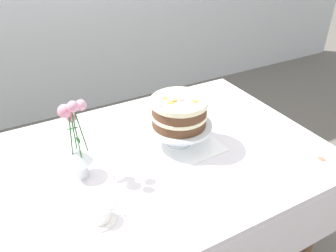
{
  "coord_description": "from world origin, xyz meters",
  "views": [
    {
      "loc": [
        -0.53,
        -1.04,
        1.61
      ],
      "look_at": [
        0.04,
        0.01,
        0.86
      ],
      "focal_mm": 36.2,
      "sensor_mm": 36.0,
      "label": 1
    }
  ],
  "objects_px": {
    "layer_cake": "(179,112)",
    "flower_vase": "(77,147)",
    "dining_table": "(164,174)",
    "cake_stand": "(179,127)",
    "teacup": "(99,214)"
  },
  "relations": [
    {
      "from": "dining_table",
      "to": "cake_stand",
      "type": "distance_m",
      "value": 0.21
    },
    {
      "from": "dining_table",
      "to": "layer_cake",
      "type": "distance_m",
      "value": 0.28
    },
    {
      "from": "cake_stand",
      "to": "teacup",
      "type": "height_order",
      "value": "cake_stand"
    },
    {
      "from": "dining_table",
      "to": "teacup",
      "type": "xyz_separation_m",
      "value": [
        -0.35,
        -0.2,
        0.12
      ]
    },
    {
      "from": "dining_table",
      "to": "layer_cake",
      "type": "height_order",
      "value": "layer_cake"
    },
    {
      "from": "flower_vase",
      "to": "teacup",
      "type": "height_order",
      "value": "flower_vase"
    },
    {
      "from": "layer_cake",
      "to": "flower_vase",
      "type": "height_order",
      "value": "flower_vase"
    },
    {
      "from": "layer_cake",
      "to": "flower_vase",
      "type": "relative_size",
      "value": 0.71
    },
    {
      "from": "layer_cake",
      "to": "teacup",
      "type": "distance_m",
      "value": 0.54
    },
    {
      "from": "dining_table",
      "to": "cake_stand",
      "type": "bearing_deg",
      "value": 27.67
    },
    {
      "from": "cake_stand",
      "to": "flower_vase",
      "type": "bearing_deg",
      "value": -179.28
    },
    {
      "from": "layer_cake",
      "to": "flower_vase",
      "type": "distance_m",
      "value": 0.44
    },
    {
      "from": "flower_vase",
      "to": "teacup",
      "type": "bearing_deg",
      "value": -92.78
    },
    {
      "from": "layer_cake",
      "to": "flower_vase",
      "type": "xyz_separation_m",
      "value": [
        -0.44,
        -0.01,
        -0.03
      ]
    },
    {
      "from": "cake_stand",
      "to": "flower_vase",
      "type": "xyz_separation_m",
      "value": [
        -0.44,
        -0.01,
        0.05
      ]
    }
  ]
}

